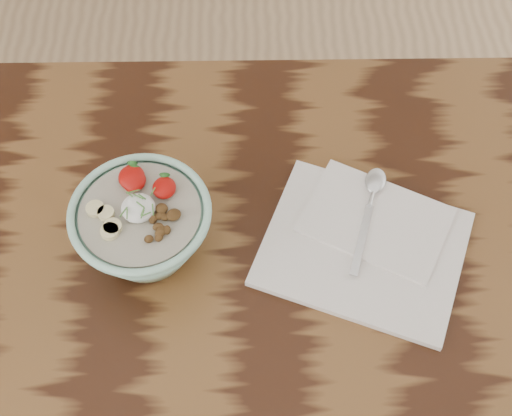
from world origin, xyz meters
The scene contains 4 objects.
table centered at (0.00, 0.00, 65.70)cm, with size 160.00×90.00×75.00cm.
breakfast_bowl centered at (-16.07, 10.40, 81.02)cm, with size 17.80×17.80×11.72cm.
napkin centered at (12.93, 10.81, 75.67)cm, with size 31.62×28.80×1.59cm.
spoon centered at (14.31, 17.55, 76.97)cm, with size 6.91×17.24×0.91cm.
Camera 1 is at (-2.46, -36.26, 158.47)cm, focal length 50.00 mm.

